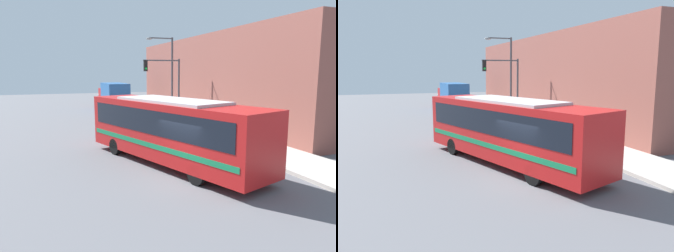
{
  "view_description": "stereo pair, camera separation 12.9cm",
  "coord_description": "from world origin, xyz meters",
  "views": [
    {
      "loc": [
        -5.77,
        -12.47,
        4.62
      ],
      "look_at": [
        1.04,
        5.48,
        1.42
      ],
      "focal_mm": 35.0,
      "sensor_mm": 36.0,
      "label": 1
    },
    {
      "loc": [
        -5.65,
        -12.51,
        4.62
      ],
      "look_at": [
        1.04,
        5.48,
        1.42
      ],
      "focal_mm": 35.0,
      "sensor_mm": 36.0,
      "label": 2
    }
  ],
  "objects": [
    {
      "name": "delivery_truck",
      "position": [
        2.35,
        28.2,
        1.74
      ],
      "size": [
        2.46,
        8.3,
        3.22
      ],
      "color": "#265999",
      "rests_on": "ground_plane"
    },
    {
      "name": "city_bus",
      "position": [
        0.04,
        2.48,
        1.88
      ],
      "size": [
        6.02,
        11.43,
        3.29
      ],
      "rotation": [
        0.0,
        0.0,
        0.32
      ],
      "color": "red",
      "rests_on": "ground_plane"
    },
    {
      "name": "building_facade",
      "position": [
        10.8,
        16.38,
        3.95
      ],
      "size": [
        6.0,
        30.76,
        7.9
      ],
      "color": "brown",
      "rests_on": "ground_plane"
    },
    {
      "name": "traffic_light_pole",
      "position": [
        4.16,
        13.92,
        3.95
      ],
      "size": [
        3.28,
        0.35,
        5.52
      ],
      "color": "#47474C",
      "rests_on": "sidewalk"
    },
    {
      "name": "pedestrian_near_corner",
      "position": [
        6.4,
        14.27,
        1.07
      ],
      "size": [
        0.34,
        0.34,
        1.75
      ],
      "color": "slate",
      "rests_on": "sidewalk"
    },
    {
      "name": "sidewalk",
      "position": [
        6.15,
        20.0,
        0.09
      ],
      "size": [
        3.3,
        70.0,
        0.17
      ],
      "color": "#B7B2A8",
      "rests_on": "ground_plane"
    },
    {
      "name": "ground_plane",
      "position": [
        0.0,
        0.0,
        0.0
      ],
      "size": [
        120.0,
        120.0,
        0.0
      ],
      "primitive_type": "plane",
      "color": "slate"
    },
    {
      "name": "fire_hydrant",
      "position": [
        5.1,
        3.07,
        0.54
      ],
      "size": [
        0.26,
        0.35,
        0.74
      ],
      "color": "red",
      "rests_on": "sidewalk"
    },
    {
      "name": "parking_meter",
      "position": [
        5.1,
        7.76,
        1.08
      ],
      "size": [
        0.14,
        0.14,
        1.35
      ],
      "color": "#47474C",
      "rests_on": "sidewalk"
    },
    {
      "name": "street_lamp",
      "position": [
        5.03,
        15.78,
        4.6
      ],
      "size": [
        2.56,
        0.28,
        7.48
      ],
      "color": "#47474C",
      "rests_on": "sidewalk"
    }
  ]
}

